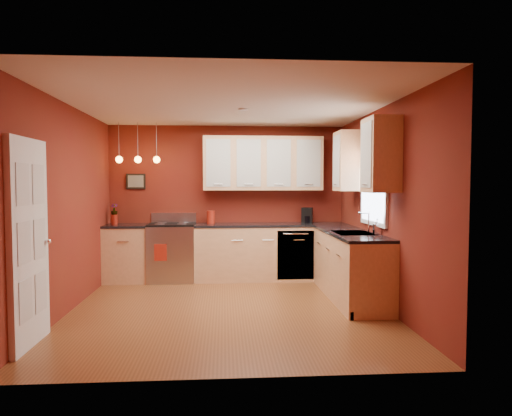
{
  "coord_description": "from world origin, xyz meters",
  "views": [
    {
      "loc": [
        -0.06,
        -5.78,
        1.6
      ],
      "look_at": [
        0.42,
        1.0,
        1.25
      ],
      "focal_mm": 32.0,
      "sensor_mm": 36.0,
      "label": 1
    }
  ],
  "objects": [
    {
      "name": "red_canister",
      "position": [
        -0.28,
        1.9,
        1.05
      ],
      "size": [
        0.14,
        0.14,
        0.21
      ],
      "color": "maroon",
      "rests_on": "counter_back_right"
    },
    {
      "name": "gas_range",
      "position": [
        -0.92,
        1.8,
        0.48
      ],
      "size": [
        0.76,
        0.64,
        1.11
      ],
      "color": "#ACACB1",
      "rests_on": "floor"
    },
    {
      "name": "window",
      "position": [
        1.97,
        0.3,
        1.69
      ],
      "size": [
        0.06,
        1.02,
        1.22
      ],
      "color": "white",
      "rests_on": "wall_right"
    },
    {
      "name": "dishwasher_front",
      "position": [
        1.1,
        1.51,
        0.45
      ],
      "size": [
        0.6,
        0.02,
        0.8
      ],
      "primitive_type": "cube",
      "color": "#ACACB1",
      "rests_on": "base_cabinets_back_right"
    },
    {
      "name": "pendant_lights",
      "position": [
        -1.45,
        1.75,
        2.01
      ],
      "size": [
        0.71,
        0.11,
        0.66
      ],
      "color": "gray",
      "rests_on": "ceiling"
    },
    {
      "name": "wall_left",
      "position": [
        -2.0,
        0.0,
        1.3
      ],
      "size": [
        0.02,
        4.2,
        2.6
      ],
      "primitive_type": "cube",
      "color": "maroon",
      "rests_on": "floor"
    },
    {
      "name": "flowers",
      "position": [
        -1.86,
        1.82,
        1.18
      ],
      "size": [
        0.11,
        0.11,
        0.2
      ],
      "primitive_type": "imported",
      "rotation": [
        0.0,
        0.0,
        0.01
      ],
      "color": "maroon",
      "rests_on": "red_vase"
    },
    {
      "name": "base_cabinets_right",
      "position": [
        1.7,
        0.45,
        0.45
      ],
      "size": [
        0.6,
        2.1,
        0.9
      ],
      "primitive_type": "cube",
      "color": "#E7AE7C",
      "rests_on": "floor"
    },
    {
      "name": "upper_cabinets_back",
      "position": [
        0.6,
        1.93,
        1.95
      ],
      "size": [
        2.0,
        0.35,
        0.9
      ],
      "primitive_type": "cube",
      "color": "#E7AE7C",
      "rests_on": "wall_back"
    },
    {
      "name": "ceiling",
      "position": [
        0.0,
        0.0,
        2.6
      ],
      "size": [
        4.0,
        4.2,
        0.02
      ],
      "primitive_type": "cube",
      "color": "silver",
      "rests_on": "wall_back"
    },
    {
      "name": "upper_cabinets_right",
      "position": [
        1.82,
        0.32,
        1.95
      ],
      "size": [
        0.35,
        1.95,
        0.9
      ],
      "primitive_type": "cube",
      "color": "#E7AE7C",
      "rests_on": "wall_right"
    },
    {
      "name": "dish_towel",
      "position": [
        -1.07,
        1.47,
        0.52
      ],
      "size": [
        0.2,
        0.01,
        0.27
      ],
      "primitive_type": "cube",
      "color": "maroon",
      "rests_on": "gas_range"
    },
    {
      "name": "counter_back_left",
      "position": [
        -1.65,
        1.8,
        0.92
      ],
      "size": [
        0.7,
        0.62,
        0.04
      ],
      "primitive_type": "cube",
      "color": "black",
      "rests_on": "base_cabinets_back_left"
    },
    {
      "name": "base_cabinets_back_left",
      "position": [
        -1.65,
        1.8,
        0.45
      ],
      "size": [
        0.7,
        0.6,
        0.9
      ],
      "primitive_type": "cube",
      "color": "#E7AE7C",
      "rests_on": "floor"
    },
    {
      "name": "wall_picture",
      "position": [
        -1.55,
        2.08,
        1.65
      ],
      "size": [
        0.32,
        0.03,
        0.26
      ],
      "primitive_type": "cube",
      "color": "black",
      "rests_on": "wall_back"
    },
    {
      "name": "wall_right",
      "position": [
        2.0,
        0.0,
        1.3
      ],
      "size": [
        0.02,
        4.2,
        2.6
      ],
      "primitive_type": "cube",
      "color": "maroon",
      "rests_on": "floor"
    },
    {
      "name": "coffee_maker",
      "position": [
        1.36,
        1.93,
        1.06
      ],
      "size": [
        0.22,
        0.21,
        0.26
      ],
      "rotation": [
        0.0,
        0.0,
        -0.33
      ],
      "color": "black",
      "rests_on": "counter_back_right"
    },
    {
      "name": "door_left_wall",
      "position": [
        -1.97,
        -1.2,
        1.03
      ],
      "size": [
        0.12,
        0.82,
        2.05
      ],
      "color": "white",
      "rests_on": "floor"
    },
    {
      "name": "soap_pump",
      "position": [
        1.95,
        0.05,
        1.05
      ],
      "size": [
        0.1,
        0.1,
        0.21
      ],
      "primitive_type": "imported",
      "rotation": [
        0.0,
        0.0,
        -0.06
      ],
      "color": "white",
      "rests_on": "counter_right"
    },
    {
      "name": "wall_front",
      "position": [
        0.0,
        -2.1,
        1.3
      ],
      "size": [
        4.0,
        0.02,
        2.6
      ],
      "primitive_type": "cube",
      "color": "maroon",
      "rests_on": "floor"
    },
    {
      "name": "counter_back_right",
      "position": [
        0.73,
        1.8,
        0.92
      ],
      "size": [
        2.54,
        0.62,
        0.04
      ],
      "primitive_type": "cube",
      "color": "black",
      "rests_on": "base_cabinets_back_right"
    },
    {
      "name": "base_cabinets_back_right",
      "position": [
        0.73,
        1.8,
        0.45
      ],
      "size": [
        2.54,
        0.6,
        0.9
      ],
      "primitive_type": "cube",
      "color": "#E7AE7C",
      "rests_on": "floor"
    },
    {
      "name": "red_vase",
      "position": [
        -1.86,
        1.82,
        1.02
      ],
      "size": [
        0.1,
        0.1,
        0.16
      ],
      "primitive_type": "cylinder",
      "color": "maroon",
      "rests_on": "counter_back_left"
    },
    {
      "name": "counter_right",
      "position": [
        1.7,
        0.45,
        0.92
      ],
      "size": [
        0.62,
        2.1,
        0.04
      ],
      "primitive_type": "cube",
      "color": "black",
      "rests_on": "base_cabinets_right"
    },
    {
      "name": "sink",
      "position": [
        1.7,
        0.3,
        0.92
      ],
      "size": [
        0.5,
        0.7,
        0.33
      ],
      "color": "gray",
      "rests_on": "counter_right"
    },
    {
      "name": "wall_back",
      "position": [
        0.0,
        2.1,
        1.3
      ],
      "size": [
        4.0,
        0.02,
        2.6
      ],
      "primitive_type": "cube",
      "color": "maroon",
      "rests_on": "floor"
    },
    {
      "name": "floor",
      "position": [
        0.0,
        0.0,
        0.0
      ],
      "size": [
        4.2,
        4.2,
        0.0
      ],
      "primitive_type": "plane",
      "color": "brown",
      "rests_on": "ground"
    }
  ]
}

